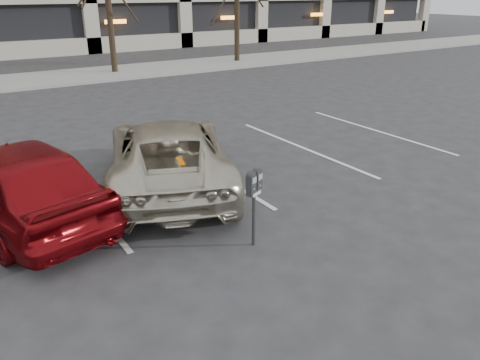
% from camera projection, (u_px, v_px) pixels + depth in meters
% --- Properties ---
extents(ground, '(140.00, 140.00, 0.00)m').
position_uv_depth(ground, '(201.00, 223.00, 8.15)').
color(ground, '#28282B').
rests_on(ground, ground).
extents(sidewalk, '(80.00, 4.00, 0.12)m').
position_uv_depth(sidewalk, '(27.00, 81.00, 20.55)').
color(sidewalk, gray).
rests_on(sidewalk, ground).
extents(stall_lines, '(16.90, 5.20, 0.00)m').
position_uv_depth(stall_lines, '(83.00, 195.00, 9.22)').
color(stall_lines, silver).
rests_on(stall_lines, ground).
extents(parking_meter, '(0.34, 0.24, 1.25)m').
position_uv_depth(parking_meter, '(254.00, 189.00, 7.10)').
color(parking_meter, black).
rests_on(parking_meter, ground).
extents(suv_silver, '(4.01, 5.51, 1.40)m').
position_uv_depth(suv_silver, '(168.00, 154.00, 9.45)').
color(suv_silver, beige).
rests_on(suv_silver, ground).
extents(car_red, '(2.70, 4.67, 1.50)m').
position_uv_depth(car_red, '(18.00, 181.00, 7.95)').
color(car_red, maroon).
rests_on(car_red, ground).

